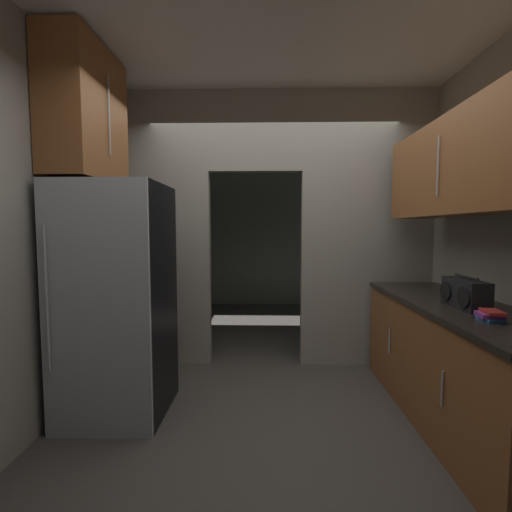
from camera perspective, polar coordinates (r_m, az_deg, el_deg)
ground at (r=2.94m, az=3.15°, el=-24.91°), size 20.00×20.00×0.00m
kitchen_overhead_slab at (r=3.26m, az=3.16°, el=30.29°), size 3.68×6.46×0.06m
kitchen_partition at (r=3.79m, az=3.42°, el=5.67°), size 3.28×0.12×2.83m
adjoining_room_shell at (r=5.84m, az=2.24°, el=4.16°), size 3.28×3.07×2.83m
refrigerator at (r=2.99m, az=-21.01°, el=-6.54°), size 0.74×0.77×1.77m
lower_cabinet_run at (r=3.11m, az=28.94°, el=-14.68°), size 0.66×2.11×0.89m
upper_cabinet_counterside at (r=2.98m, az=29.97°, el=12.22°), size 0.36×1.90×0.69m
upper_cabinet_fridgeside at (r=3.25m, az=-25.24°, el=19.46°), size 0.36×0.81×1.01m
boombox at (r=2.84m, az=30.08°, el=-5.17°), size 0.15×0.39×0.22m
book_stack at (r=2.54m, az=33.02°, el=-7.87°), size 0.14×0.17×0.06m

